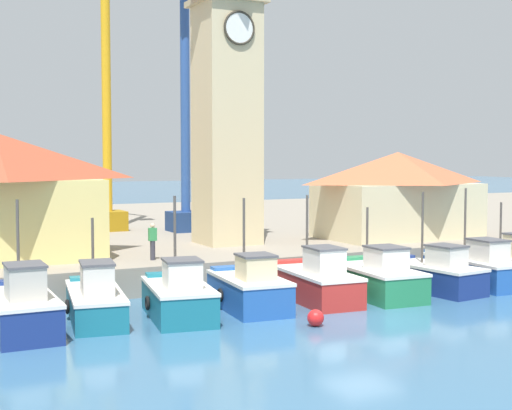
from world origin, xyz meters
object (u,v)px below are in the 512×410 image
at_px(fishing_boat_left_outer, 95,300).
at_px(port_crane_far, 185,114).
at_px(fishing_boat_left_inner, 178,297).
at_px(fishing_boat_center, 315,281).
at_px(warehouse_right, 398,194).
at_px(fishing_boat_mid_right, 375,278).
at_px(fishing_boat_right_outer, 475,268).
at_px(fishing_boat_far_right, 510,263).
at_px(clock_tower, 227,91).
at_px(port_crane_near, 105,95).
at_px(mooring_buoy, 316,318).
at_px(fishing_boat_far_left, 22,308).
at_px(fishing_boat_mid_left, 249,289).
at_px(dock_worker_near_tower, 153,241).
at_px(fishing_boat_right_inner, 433,274).

xyz_separation_m(fishing_boat_left_outer, port_crane_far, (9.65, 16.17, 7.62)).
height_order(fishing_boat_left_inner, fishing_boat_center, fishing_boat_left_inner).
height_order(fishing_boat_left_outer, port_crane_far, port_crane_far).
height_order(fishing_boat_center, warehouse_right, warehouse_right).
bearing_deg(fishing_boat_mid_right, fishing_boat_left_outer, 175.70).
relative_size(fishing_boat_center, fishing_boat_right_outer, 0.99).
distance_m(fishing_boat_far_right, clock_tower, 16.31).
bearing_deg(fishing_boat_far_right, port_crane_near, 126.68).
distance_m(warehouse_right, mooring_buoy, 17.52).
bearing_deg(warehouse_right, port_crane_near, 140.43).
bearing_deg(fishing_boat_far_left, fishing_boat_mid_left, -1.02).
distance_m(fishing_boat_far_left, fishing_boat_far_right, 22.13).
distance_m(fishing_boat_mid_left, mooring_buoy, 3.57).
height_order(fishing_boat_left_outer, dock_worker_near_tower, fishing_boat_left_outer).
height_order(fishing_boat_center, fishing_boat_right_outer, fishing_boat_right_outer).
relative_size(fishing_boat_right_inner, fishing_boat_far_right, 1.13).
bearing_deg(fishing_boat_center, fishing_boat_mid_left, -173.79).
xyz_separation_m(fishing_boat_mid_left, clock_tower, (3.59, 9.93, 8.37)).
bearing_deg(fishing_boat_far_left, fishing_boat_mid_right, -0.92).
distance_m(fishing_boat_left_inner, dock_worker_near_tower, 6.26).
relative_size(fishing_boat_far_right, mooring_buoy, 7.46).
xyz_separation_m(fishing_boat_right_inner, port_crane_near, (-8.87, 19.75, 8.83)).
xyz_separation_m(fishing_boat_mid_left, warehouse_right, (13.37, 8.30, 2.93)).
bearing_deg(port_crane_far, dock_worker_near_tower, -117.77).
bearing_deg(fishing_boat_right_inner, fishing_boat_left_inner, 179.83).
relative_size(clock_tower, warehouse_right, 1.87).
xyz_separation_m(port_crane_near, port_crane_far, (4.24, -2.58, -1.21)).
distance_m(fishing_boat_mid_left, clock_tower, 13.47).
height_order(fishing_boat_mid_right, fishing_boat_right_outer, fishing_boat_right_outer).
xyz_separation_m(clock_tower, warehouse_right, (9.78, -1.63, -5.44)).
bearing_deg(fishing_boat_right_inner, fishing_boat_mid_right, 177.11).
relative_size(fishing_boat_right_inner, dock_worker_near_tower, 2.98).
distance_m(fishing_boat_center, mooring_buoy, 4.43).
bearing_deg(fishing_boat_mid_right, dock_worker_near_tower, 142.03).
bearing_deg(port_crane_near, fishing_boat_right_outer, -59.31).
height_order(fishing_boat_far_left, fishing_boat_far_right, fishing_boat_far_left).
bearing_deg(fishing_boat_left_outer, fishing_boat_left_inner, -19.48).
relative_size(fishing_boat_mid_left, fishing_boat_right_outer, 0.83).
xyz_separation_m(fishing_boat_right_outer, port_crane_near, (-11.54, 19.45, 8.80)).
xyz_separation_m(fishing_boat_mid_left, mooring_buoy, (0.82, -3.44, -0.49)).
bearing_deg(fishing_boat_mid_left, mooring_buoy, -76.64).
bearing_deg(port_crane_near, warehouse_right, -39.57).
xyz_separation_m(fishing_boat_left_outer, fishing_boat_center, (8.72, -0.44, 0.05)).
relative_size(fishing_boat_mid_right, dock_worker_near_tower, 3.14).
distance_m(fishing_boat_left_outer, warehouse_right, 20.65).
xyz_separation_m(fishing_boat_mid_right, mooring_buoy, (-4.93, -3.37, -0.47)).
relative_size(fishing_boat_mid_left, fishing_boat_right_inner, 0.91).
height_order(fishing_boat_mid_right, fishing_boat_far_right, fishing_boat_mid_right).
bearing_deg(fishing_boat_far_right, fishing_boat_left_outer, 179.25).
xyz_separation_m(fishing_boat_left_inner, fishing_boat_right_outer, (14.22, 0.27, -0.01)).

